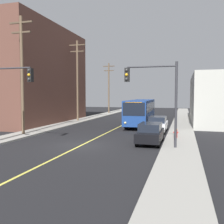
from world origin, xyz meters
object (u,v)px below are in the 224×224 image
(traffic_signal_left_corner, at_px, (8,89))
(traffic_signal_right_corner, at_px, (154,88))
(fire_hydrant, at_px, (176,133))
(city_bus, at_px, (141,111))
(parked_car_white, at_px, (158,124))
(utility_pole_mid, at_px, (77,77))
(utility_pole_near, at_px, (22,70))
(parked_car_black, at_px, (150,133))
(utility_pole_far, at_px, (109,86))

(traffic_signal_left_corner, xyz_separation_m, traffic_signal_right_corner, (10.82, 1.73, 0.00))
(traffic_signal_right_corner, height_order, fire_hydrant, traffic_signal_right_corner)
(traffic_signal_left_corner, distance_m, fire_hydrant, 14.16)
(city_bus, distance_m, traffic_signal_left_corner, 17.63)
(parked_car_white, height_order, utility_pole_mid, utility_pole_mid)
(city_bus, bearing_deg, fire_hydrant, -64.32)
(utility_pole_near, xyz_separation_m, traffic_signal_left_corner, (1.87, -4.49, -1.88))
(parked_car_black, height_order, utility_pole_mid, utility_pole_mid)
(fire_hydrant, bearing_deg, utility_pole_near, -173.76)
(parked_car_black, height_order, parked_car_white, same)
(utility_pole_mid, distance_m, traffic_signal_right_corner, 20.38)
(city_bus, bearing_deg, traffic_signal_left_corner, -115.85)
(utility_pole_mid, height_order, traffic_signal_left_corner, utility_pole_mid)
(city_bus, relative_size, parked_car_white, 2.77)
(parked_car_white, bearing_deg, city_bus, 115.43)
(city_bus, height_order, utility_pole_mid, utility_pole_mid)
(utility_pole_near, bearing_deg, city_bus, 49.78)
(utility_pole_far, xyz_separation_m, traffic_signal_right_corner, (12.75, -31.96, -1.41))
(traffic_signal_right_corner, bearing_deg, parked_car_black, 104.04)
(city_bus, relative_size, utility_pole_far, 1.21)
(utility_pole_near, height_order, utility_pole_mid, utility_pole_mid)
(city_bus, relative_size, utility_pole_near, 1.11)
(traffic_signal_right_corner, xyz_separation_m, fire_hydrant, (1.44, 4.31, -3.72))
(utility_pole_mid, distance_m, utility_pole_far, 16.16)
(utility_pole_mid, bearing_deg, parked_car_black, -48.90)
(traffic_signal_right_corner, bearing_deg, utility_pole_far, 111.75)
(parked_car_black, relative_size, parked_car_white, 1.00)
(fire_hydrant, bearing_deg, parked_car_white, 116.04)
(parked_car_black, xyz_separation_m, utility_pole_mid, (-12.23, 14.02, 5.52))
(traffic_signal_left_corner, height_order, fire_hydrant, traffic_signal_left_corner)
(parked_car_white, xyz_separation_m, traffic_signal_right_corner, (0.52, -8.32, 3.46))
(city_bus, xyz_separation_m, utility_pole_far, (-9.54, 17.98, 3.89))
(parked_car_white, xyz_separation_m, traffic_signal_left_corner, (-10.31, -10.04, 3.46))
(parked_car_white, bearing_deg, utility_pole_far, 117.36)
(traffic_signal_left_corner, xyz_separation_m, fire_hydrant, (12.26, 6.04, -3.72))
(parked_car_black, xyz_separation_m, parked_car_white, (-0.07, 6.53, 0.00))
(utility_pole_mid, height_order, fire_hydrant, utility_pole_mid)
(utility_pole_near, xyz_separation_m, utility_pole_mid, (0.01, 13.05, 0.18))
(utility_pole_far, xyz_separation_m, traffic_signal_left_corner, (1.93, -33.69, -1.41))
(fire_hydrant, bearing_deg, parked_car_black, -126.80)
(parked_car_white, xyz_separation_m, utility_pole_near, (-12.18, -5.55, 5.34))
(parked_car_white, relative_size, utility_pole_mid, 0.39)
(utility_pole_near, distance_m, fire_hydrant, 15.28)
(traffic_signal_left_corner, bearing_deg, traffic_signal_right_corner, 9.07)
(parked_car_black, bearing_deg, utility_pole_mid, 131.10)
(parked_car_white, bearing_deg, traffic_signal_left_corner, -135.74)
(parked_car_black, bearing_deg, utility_pole_far, 112.19)
(parked_car_black, distance_m, parked_car_white, 6.53)
(parked_car_black, distance_m, utility_pole_far, 32.95)
(traffic_signal_right_corner, relative_size, fire_hydrant, 7.14)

